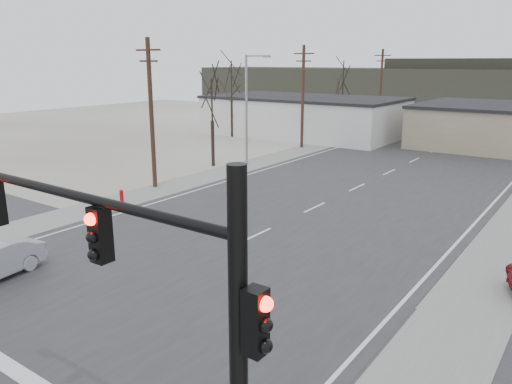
# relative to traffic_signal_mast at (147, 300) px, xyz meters

# --- Properties ---
(ground) EXTENTS (140.00, 140.00, 0.00)m
(ground) POSITION_rel_traffic_signal_mast_xyz_m (-7.89, 6.20, -4.67)
(ground) COLOR silver
(ground) RESTS_ON ground
(main_road) EXTENTS (18.00, 110.00, 0.05)m
(main_road) POSITION_rel_traffic_signal_mast_xyz_m (-7.89, 21.20, -4.65)
(main_road) COLOR #2A2A2D
(main_road) RESTS_ON ground
(cross_road) EXTENTS (90.00, 10.00, 0.04)m
(cross_road) POSITION_rel_traffic_signal_mast_xyz_m (-7.89, 6.20, -4.65)
(cross_road) COLOR #2A2A2D
(cross_road) RESTS_ON ground
(sidewalk_left) EXTENTS (3.00, 90.00, 0.06)m
(sidewalk_left) POSITION_rel_traffic_signal_mast_xyz_m (-18.49, 26.20, -4.64)
(sidewalk_left) COLOR gray
(sidewalk_left) RESTS_ON ground
(traffic_signal_mast) EXTENTS (8.95, 0.43, 7.20)m
(traffic_signal_mast) POSITION_rel_traffic_signal_mast_xyz_m (0.00, 0.00, 0.00)
(traffic_signal_mast) COLOR black
(traffic_signal_mast) RESTS_ON ground
(fire_hydrant) EXTENTS (0.24, 0.24, 0.87)m
(fire_hydrant) POSITION_rel_traffic_signal_mast_xyz_m (-18.09, 14.20, -4.22)
(fire_hydrant) COLOR #A50C0C
(fire_hydrant) RESTS_ON ground
(building_left_far) EXTENTS (22.30, 12.30, 4.50)m
(building_left_far) POSITION_rel_traffic_signal_mast_xyz_m (-23.89, 46.20, -2.42)
(building_left_far) COLOR silver
(building_left_far) RESTS_ON ground
(upole_left_b) EXTENTS (2.20, 0.30, 10.00)m
(upole_left_b) POSITION_rel_traffic_signal_mast_xyz_m (-19.39, 18.20, 0.55)
(upole_left_b) COLOR #40281E
(upole_left_b) RESTS_ON ground
(upole_left_c) EXTENTS (2.20, 0.30, 10.00)m
(upole_left_c) POSITION_rel_traffic_signal_mast_xyz_m (-19.39, 38.20, 0.55)
(upole_left_c) COLOR #40281E
(upole_left_c) RESTS_ON ground
(upole_left_d) EXTENTS (2.20, 0.30, 10.00)m
(upole_left_d) POSITION_rel_traffic_signal_mast_xyz_m (-19.39, 58.20, 0.55)
(upole_left_d) COLOR #40281E
(upole_left_d) RESTS_ON ground
(streetlight_main) EXTENTS (2.40, 0.25, 9.00)m
(streetlight_main) POSITION_rel_traffic_signal_mast_xyz_m (-18.69, 28.20, 0.41)
(streetlight_main) COLOR gray
(streetlight_main) RESTS_ON ground
(tree_left_near) EXTENTS (3.30, 3.30, 7.35)m
(tree_left_near) POSITION_rel_traffic_signal_mast_xyz_m (-20.89, 26.20, 0.55)
(tree_left_near) COLOR #30241D
(tree_left_near) RESTS_ON ground
(tree_left_far) EXTENTS (3.96, 3.96, 8.82)m
(tree_left_far) POSITION_rel_traffic_signal_mast_xyz_m (-21.89, 52.20, 1.61)
(tree_left_far) COLOR #30241D
(tree_left_far) RESTS_ON ground
(tree_left_mid) EXTENTS (3.96, 3.96, 8.82)m
(tree_left_mid) POSITION_rel_traffic_signal_mast_xyz_m (-29.89, 40.20, 1.61)
(tree_left_mid) COLOR #30241D
(tree_left_mid) RESTS_ON ground
(hill_left) EXTENTS (70.00, 18.00, 7.00)m
(hill_left) POSITION_rel_traffic_signal_mast_xyz_m (-42.89, 98.20, -1.17)
(hill_left) COLOR #333026
(hill_left) RESTS_ON ground
(car_far_a) EXTENTS (3.94, 5.50, 1.48)m
(car_far_a) POSITION_rel_traffic_signal_mast_xyz_m (-3.37, 49.43, -3.89)
(car_far_a) COLOR black
(car_far_a) RESTS_ON main_road
(car_far_b) EXTENTS (2.73, 4.18, 1.32)m
(car_far_b) POSITION_rel_traffic_signal_mast_xyz_m (-15.39, 55.11, -3.97)
(car_far_b) COLOR black
(car_far_b) RESTS_ON main_road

